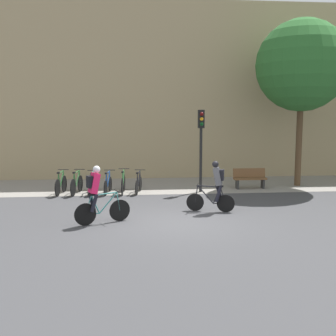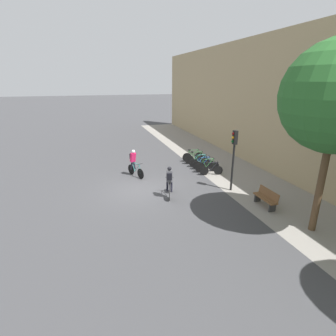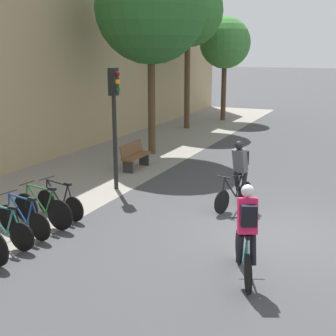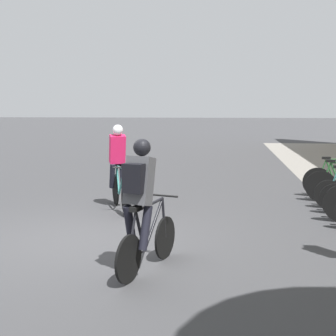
{
  "view_description": "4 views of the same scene",
  "coord_description": "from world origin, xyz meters",
  "views": [
    {
      "loc": [
        -1.5,
        -12.51,
        3.32
      ],
      "look_at": [
        -0.08,
        2.22,
        1.4
      ],
      "focal_mm": 45.0,
      "sensor_mm": 36.0,
      "label": 1
    },
    {
      "loc": [
        13.83,
        -2.61,
        6.06
      ],
      "look_at": [
        -0.71,
        1.86,
        0.91
      ],
      "focal_mm": 28.0,
      "sensor_mm": 36.0,
      "label": 2
    },
    {
      "loc": [
        -9.79,
        -1.77,
        3.96
      ],
      "look_at": [
        0.5,
        2.82,
        1.1
      ],
      "focal_mm": 50.0,
      "sensor_mm": 36.0,
      "label": 3
    },
    {
      "loc": [
        7.15,
        2.34,
        2.11
      ],
      "look_at": [
        -2.11,
        1.16,
        0.92
      ],
      "focal_mm": 50.0,
      "sensor_mm": 36.0,
      "label": 4
    }
  ],
  "objects": [
    {
      "name": "cyclist_pink",
      "position": [
        -2.44,
        0.05,
        0.95
      ],
      "size": [
        1.64,
        0.77,
        1.78
      ],
      "color": "black",
      "rests_on": "ground"
    },
    {
      "name": "ground",
      "position": [
        0.0,
        0.0,
        0.0
      ],
      "size": [
        200.0,
        200.0,
        0.0
      ],
      "primitive_type": "plane",
      "color": "#3D3D3F"
    },
    {
      "name": "cyclist_grey",
      "position": [
        1.46,
        1.27,
        0.95
      ],
      "size": [
        1.58,
        0.63,
        1.74
      ],
      "color": "black",
      "rests_on": "ground"
    }
  ]
}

